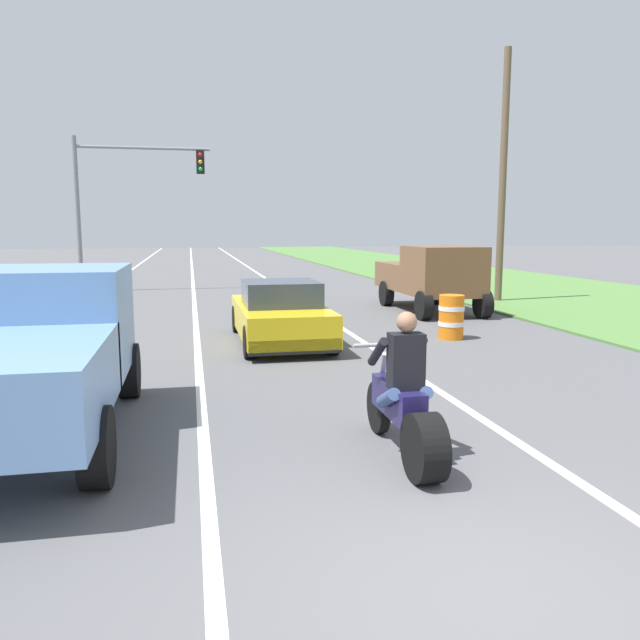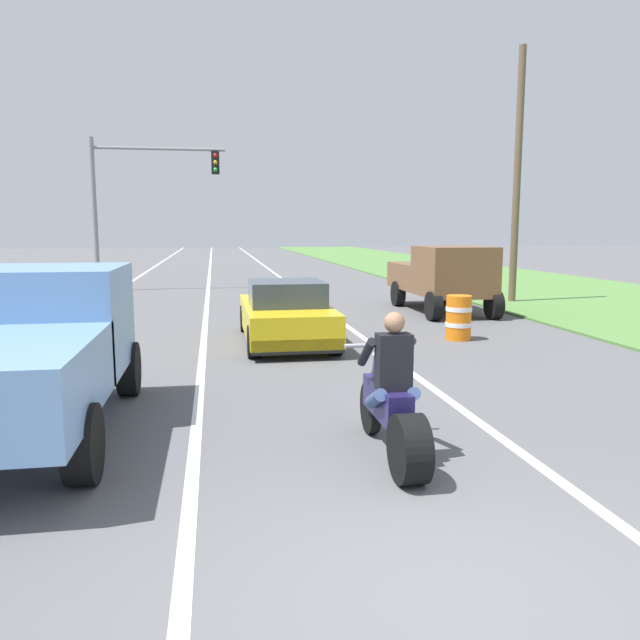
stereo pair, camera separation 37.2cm
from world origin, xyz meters
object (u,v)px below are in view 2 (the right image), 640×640
(motorcycle_with_rider, at_px, (393,407))
(pickup_truck_left_lane_light_blue, at_px, (31,345))
(traffic_light_mast_near, at_px, (137,189))
(construction_barrel_nearest, at_px, (459,318))
(pickup_truck_right_shoulder_brown, at_px, (442,275))
(sports_car_yellow, at_px, (286,314))

(motorcycle_with_rider, distance_m, pickup_truck_left_lane_light_blue, 4.33)
(pickup_truck_left_lane_light_blue, distance_m, traffic_light_mast_near, 18.58)
(pickup_truck_left_lane_light_blue, distance_m, construction_barrel_nearest, 9.31)
(traffic_light_mast_near, bearing_deg, pickup_truck_left_lane_light_blue, -87.58)
(motorcycle_with_rider, height_order, construction_barrel_nearest, motorcycle_with_rider)
(pickup_truck_right_shoulder_brown, height_order, traffic_light_mast_near, traffic_light_mast_near)
(traffic_light_mast_near, bearing_deg, construction_barrel_nearest, -57.21)
(traffic_light_mast_near, xyz_separation_m, construction_barrel_nearest, (8.33, -12.93, -3.53))
(motorcycle_with_rider, relative_size, sports_car_yellow, 0.51)
(motorcycle_with_rider, relative_size, pickup_truck_left_lane_light_blue, 0.46)
(motorcycle_with_rider, xyz_separation_m, pickup_truck_right_shoulder_brown, (4.87, 11.56, 0.51))
(traffic_light_mast_near, bearing_deg, motorcycle_with_rider, -76.46)
(motorcycle_with_rider, bearing_deg, traffic_light_mast_near, 103.54)
(construction_barrel_nearest, bearing_deg, sports_car_yellow, 175.80)
(motorcycle_with_rider, bearing_deg, pickup_truck_left_lane_light_blue, 159.06)
(motorcycle_with_rider, bearing_deg, pickup_truck_right_shoulder_brown, 67.16)
(traffic_light_mast_near, bearing_deg, pickup_truck_right_shoulder_brown, -40.73)
(pickup_truck_left_lane_light_blue, bearing_deg, construction_barrel_nearest, 35.60)
(traffic_light_mast_near, bearing_deg, sports_car_yellow, -70.55)
(pickup_truck_right_shoulder_brown, distance_m, traffic_light_mast_near, 13.07)
(sports_car_yellow, bearing_deg, motorcycle_with_rider, -87.46)
(pickup_truck_left_lane_light_blue, xyz_separation_m, pickup_truck_right_shoulder_brown, (8.88, 10.02, 0.00))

